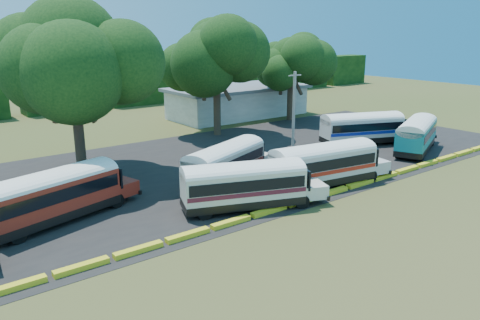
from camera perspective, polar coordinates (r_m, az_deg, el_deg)
ground at (r=30.26m, az=6.95°, el=-6.37°), size 160.00×160.00×0.00m
asphalt_strip at (r=39.73m, az=-4.11°, el=-0.90°), size 64.00×24.00×0.02m
curb at (r=30.87m, az=5.66°, el=-5.58°), size 53.70×0.45×0.30m
terminal_building at (r=63.30m, az=-0.23°, el=7.20°), size 19.00×9.00×4.00m
treeline_backdrop at (r=71.24m, az=-21.17°, el=7.88°), size 130.00×4.00×6.00m
bus_red at (r=30.15m, az=-21.55°, el=-3.69°), size 10.17×5.02×3.25m
bus_cream_west at (r=30.03m, az=0.77°, el=-2.81°), size 9.80×5.56×3.15m
bus_cream_east at (r=35.00m, az=-1.65°, el=-0.15°), size 9.72×5.72×3.14m
bus_white_red at (r=35.04m, az=10.36°, el=-0.25°), size 10.20×3.95×3.27m
bus_white_blue at (r=48.81m, az=14.84°, el=3.95°), size 10.17×5.89×3.28m
bus_teal at (r=47.31m, az=20.77°, el=3.10°), size 9.98×6.11×3.23m
tree_west at (r=37.78m, az=-19.94°, el=12.81°), size 10.29×10.29×13.84m
tree_center at (r=50.98m, az=-2.90°, el=12.92°), size 9.06×9.06×12.29m
tree_east at (r=60.31m, az=6.28°, el=12.03°), size 7.56×7.56×10.46m
utility_pole at (r=46.56m, az=6.58°, el=6.27°), size 1.60×0.30×7.40m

